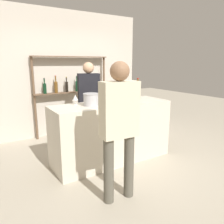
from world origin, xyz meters
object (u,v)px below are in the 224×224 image
object	(u,v)px
ice_bucket	(91,100)
customer_left	(119,122)
counter_bottle_1	(137,91)
counter_bottle_2	(130,96)
cork_jar	(102,99)
wine_glass	(75,98)
server_behind_counter	(89,97)
counter_bottle_0	(113,98)
counter_bottle_3	(138,95)
counter_bottle_4	(115,97)

from	to	relation	value
ice_bucket	customer_left	xyz separation A→B (m)	(-0.13, -0.99, -0.11)
counter_bottle_1	counter_bottle_2	size ratio (longest dim) A/B	1.25
counter_bottle_1	cork_jar	size ratio (longest dim) A/B	2.92
customer_left	wine_glass	bearing A→B (deg)	6.86
server_behind_counter	counter_bottle_0	bearing A→B (deg)	6.56
customer_left	cork_jar	bearing A→B (deg)	-14.63
counter_bottle_1	server_behind_counter	size ratio (longest dim) A/B	0.23
ice_bucket	customer_left	bearing A→B (deg)	-97.51
counter_bottle_3	cork_jar	size ratio (longest dim) A/B	2.81
counter_bottle_2	counter_bottle_3	xyz separation A→B (m)	(0.09, -0.09, 0.03)
counter_bottle_4	server_behind_counter	bearing A→B (deg)	86.52
counter_bottle_2	counter_bottle_4	bearing A→B (deg)	-178.03
counter_bottle_4	ice_bucket	world-z (taller)	counter_bottle_4
counter_bottle_0	counter_bottle_2	distance (m)	0.38
counter_bottle_1	server_behind_counter	distance (m)	1.01
counter_bottle_4	server_behind_counter	distance (m)	1.10
counter_bottle_1	wine_glass	distance (m)	1.21
counter_bottle_3	wine_glass	xyz separation A→B (m)	(-0.92, 0.42, -0.03)
counter_bottle_4	customer_left	bearing A→B (deg)	-120.08
ice_bucket	counter_bottle_1	bearing A→B (deg)	8.26
counter_bottle_0	counter_bottle_1	distance (m)	0.83
counter_bottle_3	counter_bottle_1	bearing A→B (deg)	52.24
counter_bottle_4	ice_bucket	size ratio (longest dim) A/B	1.33
counter_bottle_2	cork_jar	distance (m)	0.47
counter_bottle_1	counter_bottle_3	size ratio (longest dim) A/B	1.04
counter_bottle_1	counter_bottle_3	bearing A→B (deg)	-127.76
ice_bucket	server_behind_counter	world-z (taller)	server_behind_counter
counter_bottle_4	counter_bottle_2	bearing A→B (deg)	1.97
counter_bottle_4	customer_left	distance (m)	0.98
wine_glass	counter_bottle_0	bearing A→B (deg)	-40.63
ice_bucket	customer_left	distance (m)	1.00
counter_bottle_1	wine_glass	world-z (taller)	counter_bottle_1
counter_bottle_3	customer_left	size ratio (longest dim) A/B	0.22
counter_bottle_3	cork_jar	world-z (taller)	counter_bottle_3
counter_bottle_0	ice_bucket	world-z (taller)	counter_bottle_0
customer_left	counter_bottle_2	bearing A→B (deg)	-38.04
counter_bottle_4	wine_glass	xyz separation A→B (m)	(-0.53, 0.34, -0.01)
customer_left	counter_bottle_0	bearing A→B (deg)	-22.41
ice_bucket	counter_bottle_2	bearing A→B (deg)	-11.96
server_behind_counter	counter_bottle_3	bearing A→B (deg)	29.33
ice_bucket	server_behind_counter	distance (m)	1.04
wine_glass	cork_jar	bearing A→B (deg)	-13.81
counter_bottle_4	counter_bottle_0	bearing A→B (deg)	-150.97
counter_bottle_1	ice_bucket	world-z (taller)	counter_bottle_1
cork_jar	counter_bottle_3	bearing A→B (deg)	-32.21
customer_left	counter_bottle_3	bearing A→B (deg)	-44.22
counter_bottle_2	wine_glass	xyz separation A→B (m)	(-0.83, 0.33, -0.00)
counter_bottle_1	server_behind_counter	world-z (taller)	server_behind_counter
ice_bucket	cork_jar	bearing A→B (deg)	20.14
counter_bottle_1	cork_jar	xyz separation A→B (m)	(-0.79, -0.06, -0.08)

